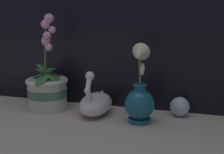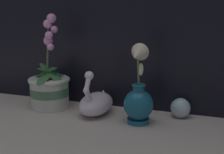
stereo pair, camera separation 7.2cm
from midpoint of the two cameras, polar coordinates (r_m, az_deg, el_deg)
ground_plane at (r=1.12m, az=-1.21°, el=-8.82°), size 2.80×2.80×0.00m
orchid_potted_plant at (r=1.32m, az=-9.83°, el=-1.82°), size 0.22×0.23×0.39m
swan_figurine at (r=1.23m, az=-1.20°, el=-4.67°), size 0.12×0.21×0.18m
blue_vase at (r=1.12m, az=6.65°, el=-3.68°), size 0.11×0.12×0.29m
glass_sphere at (r=1.23m, az=14.07°, el=-5.52°), size 0.08×0.08×0.08m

